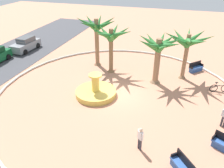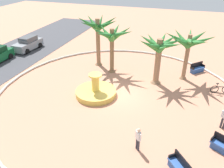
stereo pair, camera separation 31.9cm
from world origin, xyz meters
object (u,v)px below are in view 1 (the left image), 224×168
object	(u,v)px
bench_east	(196,68)
bicycle_red_frame	(219,88)
palm_tree_mid_plaza	(159,49)
parked_car_third	(26,44)
person_cyclist_photo	(140,138)
palm_tree_by_curb	(96,29)
bench_north	(182,168)
palm_tree_near_fountain	(111,38)
fountain	(96,92)
palm_tree_far_side	(188,42)

from	to	relation	value
bench_east	bicycle_red_frame	xyz separation A→B (m)	(-3.71, -1.86, 0.04)
palm_tree_mid_plaza	parked_car_third	size ratio (longest dim) A/B	1.10
bicycle_red_frame	person_cyclist_photo	bearing A→B (deg)	148.53
bicycle_red_frame	bench_east	bearing A→B (deg)	26.63
palm_tree_by_curb	bench_east	distance (m)	10.98
palm_tree_by_curb	person_cyclist_photo	xyz separation A→B (m)	(-10.97, -6.82, -3.07)
bench_north	palm_tree_by_curb	bearing A→B (deg)	37.90
palm_tree_by_curb	bicycle_red_frame	distance (m)	12.85
palm_tree_near_fountain	bench_north	xyz separation A→B (m)	(-10.78, -7.38, -3.24)
fountain	person_cyclist_photo	bearing A→B (deg)	-136.63
palm_tree_by_curb	bicycle_red_frame	world-z (taller)	palm_tree_by_curb
palm_tree_mid_plaza	bench_north	distance (m)	10.65
palm_tree_far_side	parked_car_third	xyz separation A→B (m)	(2.07, 19.22, -2.83)
parked_car_third	bench_north	bearing A→B (deg)	-124.70
bench_north	person_cyclist_photo	bearing A→B (deg)	67.85
palm_tree_mid_plaza	bicycle_red_frame	xyz separation A→B (m)	(-0.15, -5.52, -2.94)
palm_tree_mid_plaza	bench_north	xyz separation A→B (m)	(-9.85, -2.73, -2.98)
bench_east	bicycle_red_frame	bearing A→B (deg)	-153.37
palm_tree_mid_plaza	palm_tree_far_side	distance (m)	2.90
palm_tree_far_side	palm_tree_near_fountain	bearing A→B (deg)	95.68
palm_tree_near_fountain	person_cyclist_photo	distance (m)	11.22
palm_tree_near_fountain	bicycle_red_frame	size ratio (longest dim) A/B	2.86
palm_tree_by_curb	bicycle_red_frame	bearing A→B (deg)	-100.69
bench_east	palm_tree_mid_plaza	bearing A→B (deg)	134.13
palm_tree_near_fountain	parked_car_third	distance (m)	12.81
fountain	parked_car_third	xyz separation A→B (m)	(7.52, 12.32, 0.49)
palm_tree_near_fountain	person_cyclist_photo	world-z (taller)	palm_tree_near_fountain
fountain	bench_east	distance (m)	11.02
bench_east	bench_north	distance (m)	13.44
palm_tree_far_side	bench_north	world-z (taller)	palm_tree_far_side
palm_tree_near_fountain	palm_tree_far_side	xyz separation A→B (m)	(0.70, -7.03, 0.03)
palm_tree_by_curb	parked_car_third	bearing A→B (deg)	81.36
bench_north	person_cyclist_photo	world-z (taller)	person_cyclist_photo
fountain	palm_tree_by_curb	size ratio (longest dim) A/B	0.65
palm_tree_far_side	person_cyclist_photo	bearing A→B (deg)	168.25
person_cyclist_photo	bicycle_red_frame	bearing A→B (deg)	-31.47
bench_north	parked_car_third	world-z (taller)	parked_car_third
palm_tree_mid_plaza	parked_car_third	xyz separation A→B (m)	(3.69, 16.84, -2.54)
palm_tree_near_fountain	bench_north	world-z (taller)	palm_tree_near_fountain
palm_tree_near_fountain	bicycle_red_frame	xyz separation A→B (m)	(-1.08, -10.17, -3.20)
palm_tree_mid_plaza	palm_tree_by_curb	bearing A→B (deg)	72.06
fountain	palm_tree_near_fountain	size ratio (longest dim) A/B	0.73
palm_tree_by_curb	bench_north	distance (m)	15.62
bicycle_red_frame	person_cyclist_photo	xyz separation A→B (m)	(-8.68, 5.31, 0.52)
fountain	palm_tree_by_curb	xyz separation A→B (m)	(5.96, 2.09, 3.68)
parked_car_third	bicycle_red_frame	bearing A→B (deg)	-99.75
palm_tree_by_curb	palm_tree_mid_plaza	bearing A→B (deg)	-107.94
fountain	palm_tree_far_side	world-z (taller)	palm_tree_far_side
fountain	parked_car_third	distance (m)	14.44
palm_tree_by_curb	palm_tree_far_side	size ratio (longest dim) A/B	1.14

